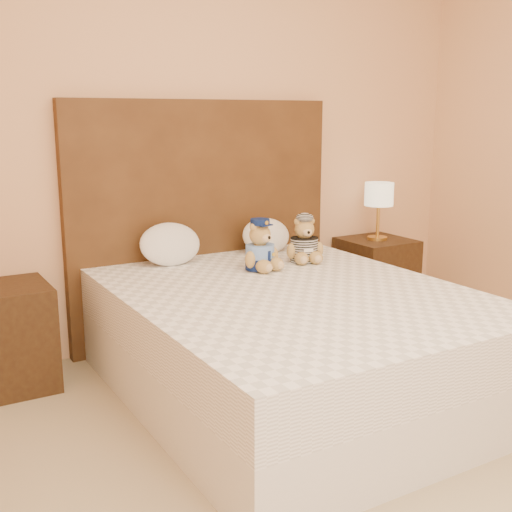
{
  "coord_description": "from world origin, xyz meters",
  "views": [
    {
      "loc": [
        -1.73,
        -1.39,
        1.42
      ],
      "look_at": [
        -0.06,
        1.45,
        0.68
      ],
      "focal_mm": 45.0,
      "sensor_mm": 36.0,
      "label": 1
    }
  ],
  "objects_px": {
    "bed": "(291,341)",
    "teddy_police": "(260,245)",
    "pillow_left": "(170,242)",
    "lamp": "(379,197)",
    "nightstand_left": "(7,337)",
    "pillow_right": "(266,234)",
    "teddy_prisoner": "(304,239)",
    "nightstand_right": "(376,277)"
  },
  "relations": [
    {
      "from": "bed",
      "to": "teddy_police",
      "type": "distance_m",
      "value": 0.62
    },
    {
      "from": "pillow_left",
      "to": "lamp",
      "type": "bearing_deg",
      "value": -1.11
    },
    {
      "from": "lamp",
      "to": "teddy_police",
      "type": "distance_m",
      "value": 1.23
    },
    {
      "from": "nightstand_left",
      "to": "teddy_police",
      "type": "relative_size",
      "value": 1.91
    },
    {
      "from": "bed",
      "to": "pillow_left",
      "type": "height_order",
      "value": "pillow_left"
    },
    {
      "from": "pillow_right",
      "to": "teddy_prisoner",
      "type": "bearing_deg",
      "value": -80.27
    },
    {
      "from": "teddy_police",
      "to": "pillow_right",
      "type": "xyz_separation_m",
      "value": [
        0.27,
        0.38,
        -0.03
      ]
    },
    {
      "from": "teddy_prisoner",
      "to": "pillow_right",
      "type": "xyz_separation_m",
      "value": [
        -0.06,
        0.34,
        -0.02
      ]
    },
    {
      "from": "nightstand_right",
      "to": "pillow_left",
      "type": "bearing_deg",
      "value": 178.89
    },
    {
      "from": "nightstand_left",
      "to": "pillow_right",
      "type": "distance_m",
      "value": 1.65
    },
    {
      "from": "teddy_police",
      "to": "pillow_left",
      "type": "bearing_deg",
      "value": 122.7
    },
    {
      "from": "nightstand_left",
      "to": "teddy_prisoner",
      "type": "distance_m",
      "value": 1.74
    },
    {
      "from": "bed",
      "to": "teddy_prisoner",
      "type": "distance_m",
      "value": 0.76
    },
    {
      "from": "teddy_police",
      "to": "teddy_prisoner",
      "type": "bearing_deg",
      "value": -4.96
    },
    {
      "from": "lamp",
      "to": "pillow_left",
      "type": "distance_m",
      "value": 1.56
    },
    {
      "from": "pillow_left",
      "to": "pillow_right",
      "type": "xyz_separation_m",
      "value": [
        0.66,
        0.0,
        -0.01
      ]
    },
    {
      "from": "nightstand_right",
      "to": "pillow_right",
      "type": "distance_m",
      "value": 0.98
    },
    {
      "from": "bed",
      "to": "nightstand_right",
      "type": "xyz_separation_m",
      "value": [
        1.25,
        0.8,
        -0.0
      ]
    },
    {
      "from": "lamp",
      "to": "teddy_prisoner",
      "type": "relative_size",
      "value": 1.48
    },
    {
      "from": "bed",
      "to": "nightstand_right",
      "type": "relative_size",
      "value": 3.64
    },
    {
      "from": "nightstand_left",
      "to": "bed",
      "type": "bearing_deg",
      "value": -32.62
    },
    {
      "from": "teddy_prisoner",
      "to": "pillow_left",
      "type": "distance_m",
      "value": 0.79
    },
    {
      "from": "teddy_police",
      "to": "pillow_left",
      "type": "relative_size",
      "value": 0.77
    },
    {
      "from": "teddy_police",
      "to": "pillow_right",
      "type": "bearing_deg",
      "value": 42.26
    },
    {
      "from": "bed",
      "to": "lamp",
      "type": "distance_m",
      "value": 1.59
    },
    {
      "from": "nightstand_left",
      "to": "nightstand_right",
      "type": "xyz_separation_m",
      "value": [
        2.5,
        0.0,
        0.0
      ]
    },
    {
      "from": "lamp",
      "to": "teddy_prisoner",
      "type": "xyz_separation_m",
      "value": [
        -0.84,
        -0.31,
        -0.16
      ]
    },
    {
      "from": "nightstand_right",
      "to": "pillow_right",
      "type": "xyz_separation_m",
      "value": [
        -0.9,
        0.03,
        0.39
      ]
    },
    {
      "from": "lamp",
      "to": "nightstand_left",
      "type": "bearing_deg",
      "value": 180.0
    },
    {
      "from": "nightstand_right",
      "to": "teddy_prisoner",
      "type": "height_order",
      "value": "teddy_prisoner"
    },
    {
      "from": "bed",
      "to": "teddy_police",
      "type": "xyz_separation_m",
      "value": [
        0.08,
        0.45,
        0.42
      ]
    },
    {
      "from": "bed",
      "to": "nightstand_left",
      "type": "bearing_deg",
      "value": 147.38
    },
    {
      "from": "bed",
      "to": "lamp",
      "type": "height_order",
      "value": "lamp"
    },
    {
      "from": "nightstand_left",
      "to": "pillow_left",
      "type": "height_order",
      "value": "pillow_left"
    },
    {
      "from": "nightstand_left",
      "to": "teddy_prisoner",
      "type": "height_order",
      "value": "teddy_prisoner"
    },
    {
      "from": "nightstand_left",
      "to": "teddy_prisoner",
      "type": "relative_size",
      "value": 2.03
    },
    {
      "from": "lamp",
      "to": "pillow_left",
      "type": "height_order",
      "value": "lamp"
    },
    {
      "from": "nightstand_right",
      "to": "teddy_prisoner",
      "type": "xyz_separation_m",
      "value": [
        -0.84,
        -0.31,
        0.41
      ]
    },
    {
      "from": "nightstand_left",
      "to": "nightstand_right",
      "type": "distance_m",
      "value": 2.5
    },
    {
      "from": "pillow_right",
      "to": "teddy_police",
      "type": "bearing_deg",
      "value": -125.49
    },
    {
      "from": "bed",
      "to": "nightstand_right",
      "type": "distance_m",
      "value": 1.48
    },
    {
      "from": "pillow_right",
      "to": "nightstand_left",
      "type": "bearing_deg",
      "value": -178.93
    }
  ]
}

